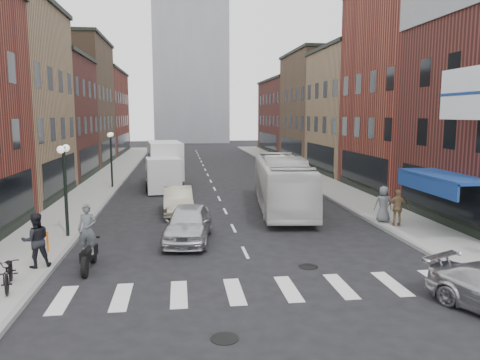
{
  "coord_description": "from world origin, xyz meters",
  "views": [
    {
      "loc": [
        -2.52,
        -16.67,
        5.41
      ],
      "look_at": [
        0.52,
        6.55,
        2.11
      ],
      "focal_mm": 35.0,
      "sensor_mm": 36.0,
      "label": 1
    }
  ],
  "objects_px": {
    "streetlamp_far": "(111,149)",
    "parked_bicycle": "(9,272)",
    "billboard_sign": "(465,96)",
    "ped_left_solo": "(36,240)",
    "box_truck": "(165,166)",
    "sedan_left_near": "(188,223)",
    "ped_right_b": "(398,208)",
    "streetlamp_near": "(65,173)",
    "transit_bus": "(282,183)",
    "sedan_left_far": "(178,201)",
    "motorcycle_rider": "(88,240)",
    "bike_rack": "(45,244)",
    "ped_right_c": "(383,204)"
  },
  "relations": [
    {
      "from": "streetlamp_far",
      "to": "parked_bicycle",
      "type": "distance_m",
      "value": 20.32
    },
    {
      "from": "billboard_sign",
      "to": "ped_left_solo",
      "type": "height_order",
      "value": "billboard_sign"
    },
    {
      "from": "box_truck",
      "to": "sedan_left_near",
      "type": "bearing_deg",
      "value": -91.24
    },
    {
      "from": "ped_right_b",
      "to": "streetlamp_near",
      "type": "bearing_deg",
      "value": 13.51
    },
    {
      "from": "parked_bicycle",
      "to": "sedan_left_near",
      "type": "bearing_deg",
      "value": 29.06
    },
    {
      "from": "streetlamp_far",
      "to": "ped_left_solo",
      "type": "relative_size",
      "value": 2.15
    },
    {
      "from": "ped_right_b",
      "to": "box_truck",
      "type": "bearing_deg",
      "value": -37.57
    },
    {
      "from": "streetlamp_far",
      "to": "box_truck",
      "type": "distance_m",
      "value": 4.0
    },
    {
      "from": "billboard_sign",
      "to": "ped_left_solo",
      "type": "distance_m",
      "value": 16.85
    },
    {
      "from": "billboard_sign",
      "to": "transit_bus",
      "type": "distance_m",
      "value": 11.16
    },
    {
      "from": "sedan_left_near",
      "to": "sedan_left_far",
      "type": "height_order",
      "value": "sedan_left_near"
    },
    {
      "from": "sedan_left_near",
      "to": "transit_bus",
      "type": "bearing_deg",
      "value": 56.32
    },
    {
      "from": "sedan_left_far",
      "to": "motorcycle_rider",
      "type": "bearing_deg",
      "value": -110.33
    },
    {
      "from": "sedan_left_far",
      "to": "bike_rack",
      "type": "bearing_deg",
      "value": -125.47
    },
    {
      "from": "motorcycle_rider",
      "to": "transit_bus",
      "type": "height_order",
      "value": "transit_bus"
    },
    {
      "from": "bike_rack",
      "to": "ped_right_b",
      "type": "relative_size",
      "value": 0.46
    },
    {
      "from": "ped_right_c",
      "to": "ped_right_b",
      "type": "bearing_deg",
      "value": 119.46
    },
    {
      "from": "streetlamp_near",
      "to": "bike_rack",
      "type": "height_order",
      "value": "streetlamp_near"
    },
    {
      "from": "billboard_sign",
      "to": "ped_right_c",
      "type": "xyz_separation_m",
      "value": [
        -1.19,
        4.28,
        -5.09
      ]
    },
    {
      "from": "billboard_sign",
      "to": "transit_bus",
      "type": "xyz_separation_m",
      "value": [
        -5.29,
        8.67,
        -4.62
      ]
    },
    {
      "from": "box_truck",
      "to": "bike_rack",
      "type": "bearing_deg",
      "value": -109.99
    },
    {
      "from": "bike_rack",
      "to": "ped_left_solo",
      "type": "bearing_deg",
      "value": -85.31
    },
    {
      "from": "streetlamp_far",
      "to": "bike_rack",
      "type": "xyz_separation_m",
      "value": [
        -0.2,
        -16.7,
        -2.36
      ]
    },
    {
      "from": "box_truck",
      "to": "transit_bus",
      "type": "bearing_deg",
      "value": -58.94
    },
    {
      "from": "parked_bicycle",
      "to": "ped_right_b",
      "type": "relative_size",
      "value": 1.13
    },
    {
      "from": "motorcycle_rider",
      "to": "ped_right_c",
      "type": "xyz_separation_m",
      "value": [
        13.11,
        5.15,
        -0.07
      ]
    },
    {
      "from": "box_truck",
      "to": "transit_bus",
      "type": "relative_size",
      "value": 0.73
    },
    {
      "from": "box_truck",
      "to": "streetlamp_near",
      "type": "bearing_deg",
      "value": -111.68
    },
    {
      "from": "box_truck",
      "to": "ped_right_b",
      "type": "relative_size",
      "value": 4.52
    },
    {
      "from": "sedan_left_near",
      "to": "ped_right_b",
      "type": "bearing_deg",
      "value": 13.06
    },
    {
      "from": "billboard_sign",
      "to": "sedan_left_near",
      "type": "bearing_deg",
      "value": 166.93
    },
    {
      "from": "sedan_left_near",
      "to": "motorcycle_rider",
      "type": "bearing_deg",
      "value": -128.37
    },
    {
      "from": "billboard_sign",
      "to": "motorcycle_rider",
      "type": "bearing_deg",
      "value": -176.53
    },
    {
      "from": "streetlamp_near",
      "to": "motorcycle_rider",
      "type": "distance_m",
      "value": 5.02
    },
    {
      "from": "billboard_sign",
      "to": "streetlamp_near",
      "type": "relative_size",
      "value": 0.9
    },
    {
      "from": "bike_rack",
      "to": "streetlamp_far",
      "type": "bearing_deg",
      "value": 89.31
    },
    {
      "from": "sedan_left_near",
      "to": "sedan_left_far",
      "type": "distance_m",
      "value": 5.72
    },
    {
      "from": "motorcycle_rider",
      "to": "sedan_left_far",
      "type": "distance_m",
      "value": 9.59
    },
    {
      "from": "box_truck",
      "to": "sedan_left_near",
      "type": "distance_m",
      "value": 15.2
    },
    {
      "from": "streetlamp_near",
      "to": "motorcycle_rider",
      "type": "height_order",
      "value": "streetlamp_near"
    },
    {
      "from": "billboard_sign",
      "to": "streetlamp_near",
      "type": "height_order",
      "value": "billboard_sign"
    },
    {
      "from": "streetlamp_near",
      "to": "ped_right_c",
      "type": "height_order",
      "value": "streetlamp_near"
    },
    {
      "from": "billboard_sign",
      "to": "box_truck",
      "type": "distance_m",
      "value": 21.88
    },
    {
      "from": "sedan_left_far",
      "to": "ped_right_c",
      "type": "xyz_separation_m",
      "value": [
        10.03,
        -3.93,
        0.31
      ]
    },
    {
      "from": "transit_bus",
      "to": "box_truck",
      "type": "bearing_deg",
      "value": 133.99
    },
    {
      "from": "transit_bus",
      "to": "sedan_left_near",
      "type": "xyz_separation_m",
      "value": [
        -5.48,
        -6.17,
        -0.73
      ]
    },
    {
      "from": "box_truck",
      "to": "motorcycle_rider",
      "type": "height_order",
      "value": "box_truck"
    },
    {
      "from": "transit_bus",
      "to": "ped_right_b",
      "type": "distance_m",
      "value": 6.9
    },
    {
      "from": "parked_bicycle",
      "to": "ped_right_c",
      "type": "height_order",
      "value": "ped_right_c"
    },
    {
      "from": "streetlamp_near",
      "to": "bike_rack",
      "type": "xyz_separation_m",
      "value": [
        -0.2,
        -2.7,
        -2.36
      ]
    }
  ]
}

